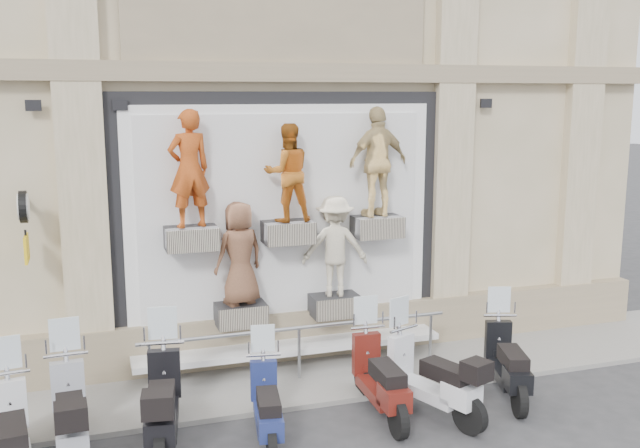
# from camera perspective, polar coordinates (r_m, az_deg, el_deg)

# --- Properties ---
(ground) EXTENTS (90.00, 90.00, 0.00)m
(ground) POSITION_cam_1_polar(r_m,az_deg,el_deg) (9.88, 1.80, -16.81)
(ground) COLOR #303032
(ground) RESTS_ON ground
(sidewalk) EXTENTS (16.00, 2.20, 0.08)m
(sidewalk) POSITION_cam_1_polar(r_m,az_deg,el_deg) (11.68, -1.81, -12.16)
(sidewalk) COLOR gray
(sidewalk) RESTS_ON ground
(building) EXTENTS (14.00, 8.60, 12.00)m
(building) POSITION_cam_1_polar(r_m,az_deg,el_deg) (15.62, -7.25, 15.76)
(building) COLOR beige
(building) RESTS_ON ground
(shop_vitrine) EXTENTS (5.60, 0.88, 4.30)m
(shop_vitrine) POSITION_cam_1_polar(r_m,az_deg,el_deg) (11.62, -2.33, -0.04)
(shop_vitrine) COLOR black
(shop_vitrine) RESTS_ON ground
(guard_rail) EXTENTS (5.06, 0.10, 0.93)m
(guard_rail) POSITION_cam_1_polar(r_m,az_deg,el_deg) (11.43, -1.68, -10.38)
(guard_rail) COLOR #9EA0A5
(guard_rail) RESTS_ON ground
(clock_sign_bracket) EXTENTS (0.10, 0.80, 1.02)m
(clock_sign_bracket) POSITION_cam_1_polar(r_m,az_deg,el_deg) (10.89, -22.58, 0.52)
(clock_sign_bracket) COLOR black
(clock_sign_bracket) RESTS_ON ground
(scooter_b) EXTENTS (0.80, 2.00, 1.58)m
(scooter_b) POSITION_cam_1_polar(r_m,az_deg,el_deg) (9.35, -23.48, -14.01)
(scooter_b) COLOR silver
(scooter_b) RESTS_ON ground
(scooter_c) EXTENTS (0.69, 2.06, 1.65)m
(scooter_c) POSITION_cam_1_polar(r_m,az_deg,el_deg) (9.55, -19.43, -12.97)
(scooter_c) COLOR #90929C
(scooter_c) RESTS_ON ground
(scooter_d) EXTENTS (0.91, 2.14, 1.69)m
(scooter_d) POSITION_cam_1_polar(r_m,az_deg,el_deg) (9.54, -12.54, -12.52)
(scooter_d) COLOR black
(scooter_d) RESTS_ON ground
(scooter_e) EXTENTS (0.78, 1.80, 1.41)m
(scooter_e) POSITION_cam_1_polar(r_m,az_deg,el_deg) (9.55, -4.28, -13.16)
(scooter_e) COLOR navy
(scooter_e) RESTS_ON ground
(scooter_f) EXTENTS (0.66, 1.97, 1.58)m
(scooter_f) POSITION_cam_1_polar(r_m,az_deg,el_deg) (10.24, 4.84, -10.99)
(scooter_f) COLOR #50130D
(scooter_f) RESTS_ON ground
(scooter_g) EXTENTS (1.23, 2.05, 1.60)m
(scooter_g) POSITION_cam_1_polar(r_m,az_deg,el_deg) (10.31, 8.87, -10.86)
(scooter_g) COLOR silver
(scooter_g) RESTS_ON ground
(scooter_h) EXTENTS (1.11, 1.98, 1.55)m
(scooter_h) POSITION_cam_1_polar(r_m,az_deg,el_deg) (11.17, 14.81, -9.55)
(scooter_h) COLOR black
(scooter_h) RESTS_ON ground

